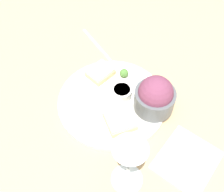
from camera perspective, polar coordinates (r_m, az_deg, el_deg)
name	(u,v)px	position (r m, az deg, el deg)	size (l,w,h in m)	color
ground_plane	(112,103)	(0.83, 0.00, -1.41)	(4.00, 4.00, 0.00)	tan
dinner_plate	(112,101)	(0.82, 0.00, -1.12)	(0.32, 0.32, 0.01)	silver
salad_bowl	(155,96)	(0.77, 8.73, -0.04)	(0.11, 0.11, 0.11)	#4C5156
sauce_ramekin	(122,92)	(0.81, 2.01, 0.79)	(0.06, 0.06, 0.03)	white
cheese_toast_near	(120,120)	(0.76, 1.59, -4.90)	(0.11, 0.11, 0.03)	#D1B27F
cheese_toast_far	(100,72)	(0.87, -2.40, 4.80)	(0.10, 0.09, 0.03)	#D1B27F
wine_glass	(129,160)	(0.62, 3.50, -12.86)	(0.08, 0.08, 0.17)	silver
garnish	(124,73)	(0.86, 2.47, 4.66)	(0.03, 0.03, 0.03)	#477533
napkin	(187,160)	(0.76, 15.01, -12.42)	(0.20, 0.19, 0.01)	white
fork	(96,44)	(0.99, -3.18, 10.51)	(0.13, 0.14, 0.01)	silver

